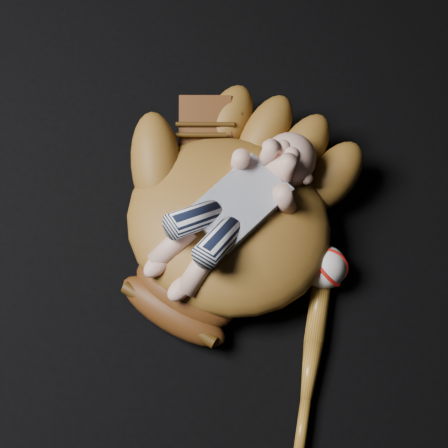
% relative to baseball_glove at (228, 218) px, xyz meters
% --- Properties ---
extents(baseball_glove, '(0.50, 0.57, 0.17)m').
position_rel_baseball_glove_xyz_m(baseball_glove, '(0.00, 0.00, 0.00)').
color(baseball_glove, brown).
rests_on(baseball_glove, ground).
extents(newborn_baby, '(0.23, 0.39, 0.15)m').
position_rel_baseball_glove_xyz_m(newborn_baby, '(0.01, -0.01, 0.05)').
color(newborn_baby, tan).
rests_on(newborn_baby, baseball_glove).
extents(baseball_bat, '(0.19, 0.36, 0.04)m').
position_rel_baseball_glove_xyz_m(baseball_bat, '(0.25, -0.11, -0.07)').
color(baseball_bat, '#9A641D').
rests_on(baseball_bat, ground).
extents(baseball, '(0.09, 0.09, 0.08)m').
position_rel_baseball_glove_xyz_m(baseball, '(0.19, 0.04, -0.04)').
color(baseball, white).
rests_on(baseball, ground).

